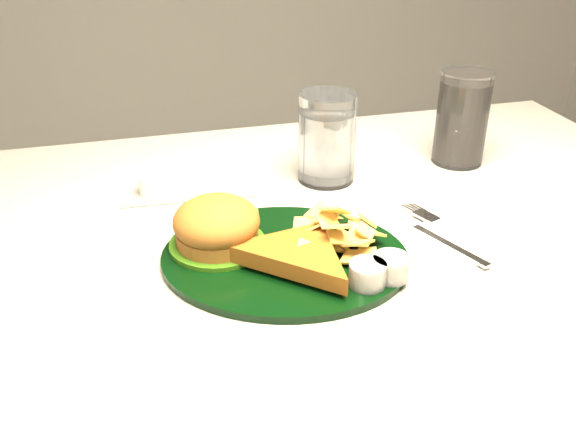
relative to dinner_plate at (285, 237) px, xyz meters
name	(u,v)px	position (x,y,z in m)	size (l,w,h in m)	color
dinner_plate	(285,237)	(0.00, 0.00, 0.00)	(0.30, 0.25, 0.07)	black
water_glass	(327,138)	(0.12, 0.21, 0.03)	(0.09, 0.09, 0.13)	white
cola_glass	(462,118)	(0.34, 0.22, 0.04)	(0.08, 0.08, 0.15)	black
fork_napkin	(447,242)	(0.21, -0.02, -0.03)	(0.12, 0.15, 0.01)	silver
spoon	(226,262)	(-0.07, 0.01, -0.03)	(0.04, 0.14, 0.01)	silver
ramekin	(154,184)	(-0.14, 0.23, -0.02)	(0.04, 0.04, 0.03)	white
wrapped_straw	(191,200)	(-0.09, 0.19, -0.03)	(0.19, 0.07, 0.01)	silver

